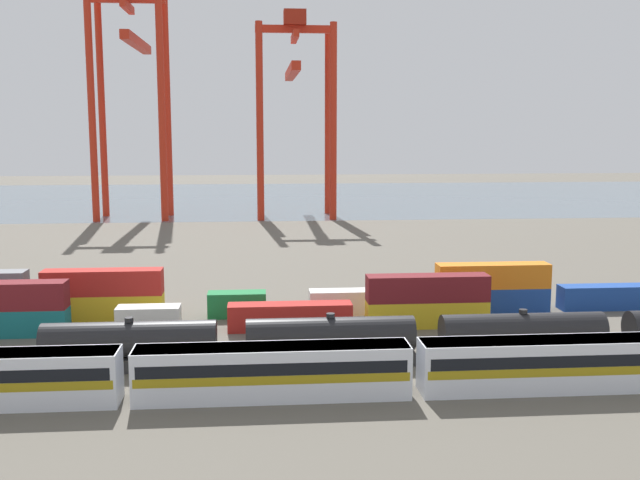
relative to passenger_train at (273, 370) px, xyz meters
The scene contains 19 objects.
ground_plane 58.72m from the passenger_train, 89.25° to the left, with size 420.00×420.00×0.00m, color #5B564C.
harbour_water 160.54m from the passenger_train, 89.72° to the left, with size 400.00×110.00×0.01m, color slate.
passenger_train is the anchor object (origin of this frame).
freight_tank_row 22.65m from the passenger_train, 19.41° to the left, with size 79.57×2.89×4.35m.
shipping_container_2 31.33m from the passenger_train, 143.40° to the left, with size 12.10×2.44×2.60m, color #146066.
shipping_container_3 31.36m from the passenger_train, 143.40° to the left, with size 12.10×2.44×2.60m, color maroon.
shipping_container_4 21.96m from the passenger_train, 121.68° to the left, with size 6.04×2.44×2.60m, color silver.
shipping_container_5 18.81m from the passenger_train, 83.62° to the left, with size 12.10×2.44×2.60m, color #AD211C.
shipping_container_6 24.41m from the passenger_train, 49.94° to the left, with size 12.10×2.44×2.60m, color gold.
shipping_container_7 24.46m from the passenger_train, 49.94° to the left, with size 12.10×2.44×2.60m, color maroon.
shipping_container_10 29.56m from the passenger_train, 124.78° to the left, with size 12.10×2.44×2.60m, color gold.
shipping_container_11 29.60m from the passenger_train, 124.78° to the left, with size 12.10×2.44×2.60m, color #AD211C.
shipping_container_12 24.50m from the passenger_train, 97.53° to the left, with size 6.04×2.44×2.60m, color #197538.
shipping_container_13 26.43m from the passenger_train, 66.73° to the left, with size 12.10×2.44×2.60m, color silver.
shipping_container_14 34.20m from the passenger_train, 45.22° to the left, with size 12.10×2.44×2.60m, color #1C4299.
shipping_container_15 34.24m from the passenger_train, 45.22° to the left, with size 12.10×2.44×2.60m, color orange.
shipping_container_16 44.87m from the passenger_train, 32.75° to the left, with size 12.10×2.44×2.60m, color #1C4299.
gantry_crane_west 122.57m from the passenger_train, 103.52° to the left, with size 15.96×33.97×50.62m.
gantry_crane_central 119.52m from the passenger_train, 86.27° to the left, with size 17.21×37.92×44.83m.
Camera 1 is at (-1.74, -70.97, 19.45)m, focal length 41.90 mm.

